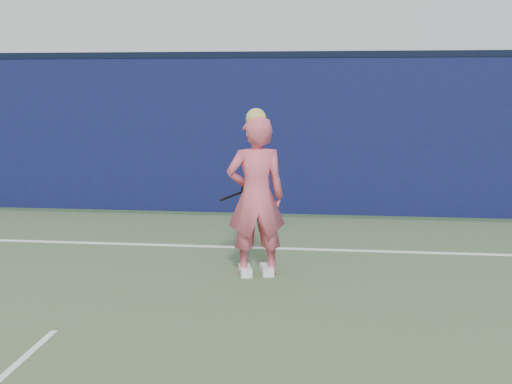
# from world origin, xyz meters

# --- Properties ---
(backstop_wall) EXTENTS (24.00, 0.40, 2.50)m
(backstop_wall) POSITION_xyz_m (0.00, 6.50, 1.25)
(backstop_wall) COLOR #0E0E3D
(backstop_wall) RESTS_ON ground
(wall_cap) EXTENTS (24.00, 0.42, 0.10)m
(wall_cap) POSITION_xyz_m (0.00, 6.50, 2.55)
(wall_cap) COLOR black
(wall_cap) RESTS_ON backstop_wall
(player) EXTENTS (0.73, 0.57, 1.83)m
(player) POSITION_xyz_m (1.51, 2.85, 0.88)
(player) COLOR #DB5569
(player) RESTS_ON ground
(racket) EXTENTS (0.46, 0.29, 0.27)m
(racket) POSITION_xyz_m (1.37, 3.31, 0.87)
(racket) COLOR black
(racket) RESTS_ON ground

